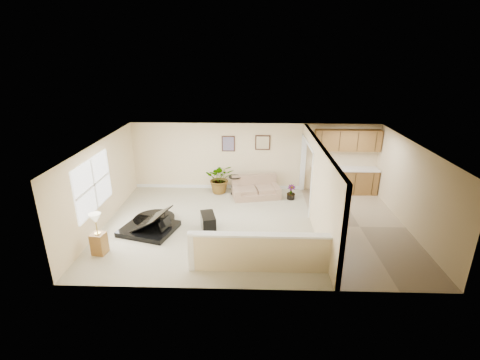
{
  "coord_description": "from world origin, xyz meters",
  "views": [
    {
      "loc": [
        -0.12,
        -9.32,
        4.92
      ],
      "look_at": [
        -0.44,
        0.4,
        1.3
      ],
      "focal_mm": 26.0,
      "sensor_mm": 36.0,
      "label": 1
    }
  ],
  "objects_px": {
    "small_plant": "(291,193)",
    "piano": "(147,211)",
    "piano_bench": "(208,222)",
    "accent_table": "(235,183)",
    "loveseat": "(256,187)",
    "lamp_stand": "(98,237)",
    "palm_plant": "(220,178)"
  },
  "relations": [
    {
      "from": "lamp_stand",
      "to": "loveseat",
      "type": "bearing_deg",
      "value": 43.89
    },
    {
      "from": "loveseat",
      "to": "lamp_stand",
      "type": "xyz_separation_m",
      "value": [
        -4.06,
        -3.91,
        0.12
      ]
    },
    {
      "from": "small_plant",
      "to": "piano",
      "type": "bearing_deg",
      "value": -151.97
    },
    {
      "from": "piano_bench",
      "to": "accent_table",
      "type": "relative_size",
      "value": 1.09
    },
    {
      "from": "accent_table",
      "to": "small_plant",
      "type": "height_order",
      "value": "accent_table"
    },
    {
      "from": "accent_table",
      "to": "lamp_stand",
      "type": "height_order",
      "value": "lamp_stand"
    },
    {
      "from": "piano_bench",
      "to": "lamp_stand",
      "type": "distance_m",
      "value": 2.97
    },
    {
      "from": "palm_plant",
      "to": "small_plant",
      "type": "bearing_deg",
      "value": -11.87
    },
    {
      "from": "piano_bench",
      "to": "palm_plant",
      "type": "bearing_deg",
      "value": 87.85
    },
    {
      "from": "loveseat",
      "to": "accent_table",
      "type": "relative_size",
      "value": 2.69
    },
    {
      "from": "loveseat",
      "to": "accent_table",
      "type": "distance_m",
      "value": 0.78
    },
    {
      "from": "piano",
      "to": "loveseat",
      "type": "height_order",
      "value": "piano"
    },
    {
      "from": "piano_bench",
      "to": "accent_table",
      "type": "xyz_separation_m",
      "value": [
        0.66,
        2.76,
        0.19
      ]
    },
    {
      "from": "piano_bench",
      "to": "palm_plant",
      "type": "height_order",
      "value": "palm_plant"
    },
    {
      "from": "piano",
      "to": "piano_bench",
      "type": "relative_size",
      "value": 2.66
    },
    {
      "from": "palm_plant",
      "to": "small_plant",
      "type": "height_order",
      "value": "palm_plant"
    },
    {
      "from": "small_plant",
      "to": "palm_plant",
      "type": "bearing_deg",
      "value": 168.13
    },
    {
      "from": "piano",
      "to": "small_plant",
      "type": "bearing_deg",
      "value": 43.83
    },
    {
      "from": "loveseat",
      "to": "small_plant",
      "type": "height_order",
      "value": "loveseat"
    },
    {
      "from": "loveseat",
      "to": "small_plant",
      "type": "xyz_separation_m",
      "value": [
        1.23,
        -0.23,
        -0.13
      ]
    },
    {
      "from": "loveseat",
      "to": "palm_plant",
      "type": "height_order",
      "value": "palm_plant"
    },
    {
      "from": "piano",
      "to": "lamp_stand",
      "type": "bearing_deg",
      "value": -107.96
    },
    {
      "from": "loveseat",
      "to": "accent_table",
      "type": "xyz_separation_m",
      "value": [
        -0.75,
        0.19,
        0.08
      ]
    },
    {
      "from": "loveseat",
      "to": "small_plant",
      "type": "relative_size",
      "value": 3.45
    },
    {
      "from": "piano_bench",
      "to": "loveseat",
      "type": "bearing_deg",
      "value": 61.24
    },
    {
      "from": "small_plant",
      "to": "lamp_stand",
      "type": "distance_m",
      "value": 6.45
    },
    {
      "from": "lamp_stand",
      "to": "accent_table",
      "type": "bearing_deg",
      "value": 51.06
    },
    {
      "from": "piano",
      "to": "accent_table",
      "type": "distance_m",
      "value": 3.67
    },
    {
      "from": "piano_bench",
      "to": "accent_table",
      "type": "height_order",
      "value": "accent_table"
    },
    {
      "from": "piano_bench",
      "to": "lamp_stand",
      "type": "bearing_deg",
      "value": -153.3
    },
    {
      "from": "loveseat",
      "to": "lamp_stand",
      "type": "relative_size",
      "value": 1.61
    },
    {
      "from": "loveseat",
      "to": "piano",
      "type": "bearing_deg",
      "value": -152.48
    }
  ]
}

